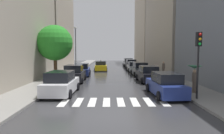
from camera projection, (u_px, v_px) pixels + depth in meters
The scene contains 22 objects.
ground_plane at pixel (111, 70), 33.60m from camera, with size 28.00×72.00×0.04m, color #313133.
sidewalk_left at pixel (73, 70), 33.49m from camera, with size 3.00×72.00×0.15m, color gray.
sidewalk_right at pixel (148, 70), 33.69m from camera, with size 3.00×72.00×0.15m, color gray.
crosswalk_stripes at pixel (114, 102), 12.45m from camera, with size 6.75×2.20×0.01m.
building_left_mid at pixel (50, 28), 35.48m from camera, with size 6.00×14.09×15.03m, color #9E9384.
building_right_mid at pixel (172, 22), 34.98m from camera, with size 6.00×19.51×16.87m, color #9E9384.
building_right_far at pixel (150, 28), 54.24m from camera, with size 6.00×18.08×19.46m, color #B2A38C.
parked_car_left_nearest at pixel (61, 84), 14.63m from camera, with size 2.24×4.48×1.75m.
parked_car_left_second at pixel (74, 74), 20.56m from camera, with size 2.16×4.12×1.82m.
parked_car_left_third at pixel (82, 70), 25.87m from camera, with size 2.30×4.58×1.65m.
parked_car_right_nearest at pixel (165, 85), 14.11m from camera, with size 2.18×4.57×1.71m.
parked_car_right_second at pixel (148, 74), 20.64m from camera, with size 2.18×4.22×1.71m.
parked_car_right_third at pixel (140, 69), 26.21m from camera, with size 2.17×4.17×1.75m.
parked_car_right_fourth at pixel (134, 67), 31.74m from camera, with size 2.11×4.27×1.56m.
parked_car_right_fifth at pixel (131, 64), 37.05m from camera, with size 2.14×4.55×1.72m.
parked_car_right_sixth at pixel (128, 63), 42.41m from camera, with size 2.18×4.14×1.73m.
taxi_midroad at pixel (101, 66), 32.67m from camera, with size 2.21×4.76×1.81m.
pedestrian_foreground at pixel (163, 68), 25.11m from camera, with size 0.36×0.36×1.80m.
pedestrian_by_kerb at pixel (195, 73), 14.39m from camera, with size 1.06×1.06×2.03m.
street_tree_left at pixel (55, 43), 22.03m from camera, with size 4.01×4.01×6.05m.
traffic_light_right_corner at pixel (199, 50), 12.48m from camera, with size 0.30×0.42×4.30m.
lamp_post_left at pixel (76, 46), 30.61m from camera, with size 0.60×0.28×6.89m.
Camera 1 is at (-0.29, -9.45, 3.23)m, focal length 31.26 mm.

